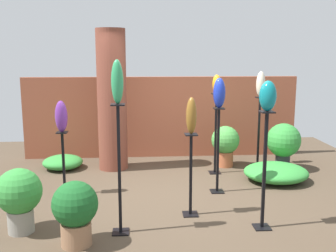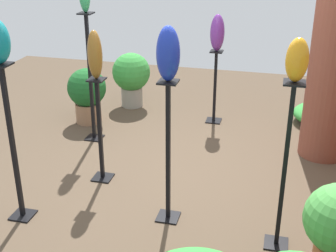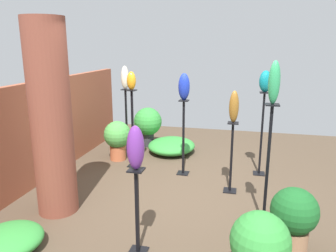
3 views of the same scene
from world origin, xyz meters
The scene contains 14 objects.
ground_plane centered at (0.00, 0.00, 0.00)m, with size 8.00×8.00×0.00m, color #4C3D2D.
pedestal_bronze centered at (0.21, -0.70, 0.50)m, with size 0.20×0.20×1.10m.
pedestal_jade centered at (-0.69, -1.17, 0.72)m, with size 0.20×0.20×1.56m.
pedestal_cobalt centered at (0.74, 0.14, 0.61)m, with size 0.20×0.20×1.32m.
pedestal_violet centered at (-1.60, 0.19, 0.44)m, with size 0.20×0.20×0.98m.
pedestal_amber centered at (0.89, 1.12, 0.67)m, with size 0.20×0.20×1.44m.
pedestal_teal centered at (1.04, -1.16, 0.67)m, with size 0.20×0.20×1.46m.
art_vase_bronze centered at (0.21, -0.70, 1.34)m, with size 0.14×0.14×0.47m, color brown.
art_vase_cobalt centered at (0.74, 0.14, 1.54)m, with size 0.18×0.19×0.45m, color #192D9E.
art_vase_violet centered at (-1.60, 0.19, 1.21)m, with size 0.18×0.18×0.46m, color #6B2D8C.
art_vase_amber centered at (0.89, 1.12, 1.60)m, with size 0.15×0.16×0.32m, color orange.
potted_plant_walkway_edge centered at (-1.17, -1.45, 0.42)m, with size 0.51×0.51×0.74m.
potted_plant_front_left centered at (-1.89, -1.07, 0.46)m, with size 0.54×0.54×0.79m.
foliage_bed_west centered at (-1.90, 1.59, 0.13)m, with size 0.74×0.73×0.25m, color #338C38.
Camera 2 is at (4.22, 1.03, 2.51)m, focal length 50.00 mm.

